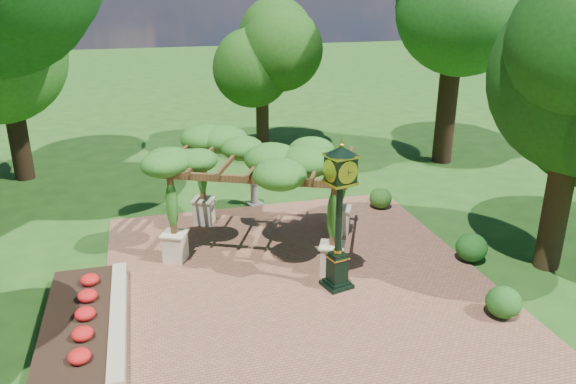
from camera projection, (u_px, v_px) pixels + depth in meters
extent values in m
plane|color=#1E4714|center=(314.00, 311.00, 13.72)|extent=(120.00, 120.00, 0.00)
cube|color=brown|center=(303.00, 290.00, 14.62)|extent=(10.00, 12.00, 0.04)
cube|color=#C6B793|center=(118.00, 320.00, 13.01)|extent=(0.35, 5.00, 0.40)
cube|color=red|center=(78.00, 326.00, 12.80)|extent=(1.50, 5.00, 0.36)
cube|color=black|center=(337.00, 284.00, 14.74)|extent=(0.83, 0.83, 0.10)
cube|color=black|center=(337.00, 269.00, 14.58)|extent=(0.52, 0.52, 0.77)
cube|color=gold|center=(338.00, 257.00, 14.46)|extent=(0.58, 0.58, 0.03)
cylinder|color=black|center=(339.00, 217.00, 14.07)|extent=(0.21, 0.21, 1.96)
cube|color=black|center=(341.00, 169.00, 13.62)|extent=(0.73, 0.73, 0.60)
cylinder|color=beige|center=(348.00, 173.00, 13.37)|extent=(0.50, 0.15, 0.51)
cone|color=black|center=(341.00, 150.00, 13.45)|extent=(0.94, 0.94, 0.21)
sphere|color=gold|center=(341.00, 145.00, 13.41)|extent=(0.12, 0.12, 0.12)
cube|color=beige|center=(175.00, 247.00, 16.01)|extent=(0.77, 0.77, 0.81)
cube|color=#4E361B|center=(172.00, 206.00, 15.56)|extent=(0.19, 0.19, 1.66)
cube|color=beige|center=(332.00, 259.00, 15.30)|extent=(0.77, 0.77, 0.81)
cube|color=#4E361B|center=(333.00, 216.00, 14.85)|extent=(0.19, 0.19, 1.66)
cube|color=beige|center=(204.00, 211.00, 18.49)|extent=(0.77, 0.77, 0.81)
cube|color=#4E361B|center=(202.00, 175.00, 18.04)|extent=(0.19, 0.19, 1.66)
cube|color=beige|center=(340.00, 221.00, 17.78)|extent=(0.77, 0.77, 0.81)
cube|color=#4E361B|center=(341.00, 183.00, 17.33)|extent=(0.19, 0.19, 1.66)
cube|color=#4E361B|center=(250.00, 180.00, 14.89)|extent=(4.79, 2.26, 0.20)
cube|color=#4E361B|center=(270.00, 151.00, 17.37)|extent=(4.79, 2.26, 0.20)
ellipsoid|color=#255B1A|center=(261.00, 156.00, 16.04)|extent=(6.07, 5.09, 0.90)
cube|color=gray|center=(254.00, 204.00, 20.21)|extent=(0.62, 0.62, 0.09)
cylinder|color=gray|center=(254.00, 193.00, 20.07)|extent=(0.31, 0.31, 0.80)
cylinder|color=gray|center=(254.00, 182.00, 19.92)|extent=(0.58, 0.58, 0.04)
ellipsoid|color=#1C5016|center=(504.00, 302.00, 13.31)|extent=(1.06, 1.06, 0.76)
ellipsoid|color=#185016|center=(472.00, 247.00, 15.99)|extent=(1.18, 1.18, 0.80)
ellipsoid|color=#295919|center=(381.00, 198.00, 19.75)|extent=(0.92, 0.92, 0.71)
cylinder|color=black|center=(18.00, 136.00, 22.30)|extent=(0.76, 0.76, 3.59)
cylinder|color=#382616|center=(263.00, 124.00, 26.51)|extent=(0.60, 0.60, 2.47)
ellipsoid|color=#1A4010|center=(261.00, 55.00, 25.39)|extent=(3.43, 3.43, 3.90)
cylinder|color=black|center=(446.00, 113.00, 24.32)|extent=(0.84, 0.84, 4.41)
cylinder|color=#362615|center=(554.00, 217.00, 15.33)|extent=(0.69, 0.69, 3.04)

